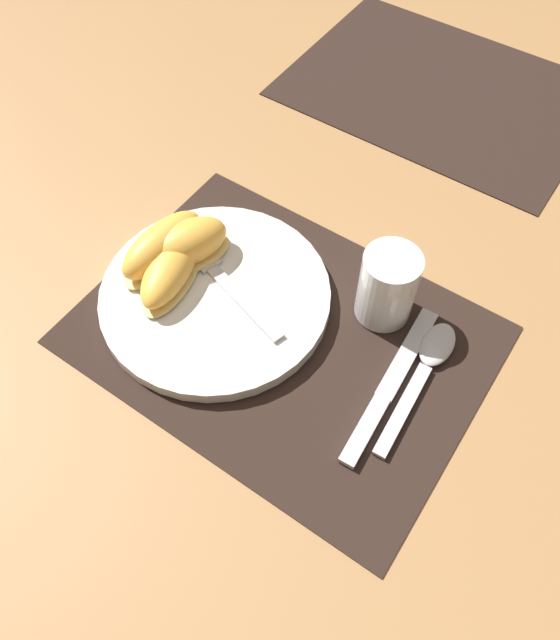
{
  "coord_description": "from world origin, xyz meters",
  "views": [
    {
      "loc": [
        0.2,
        -0.3,
        0.57
      ],
      "look_at": [
        -0.0,
        0.0,
        0.02
      ],
      "focal_mm": 35.0,
      "sensor_mm": 36.0,
      "label": 1
    }
  ],
  "objects_px": {
    "spoon": "(429,361)",
    "citrus_wedge_0": "(188,244)",
    "plate": "(215,296)",
    "citrus_wedge_2": "(172,267)",
    "juice_glass": "(387,289)",
    "fork": "(217,272)",
    "citrus_wedge_1": "(162,247)",
    "knife": "(389,387)"
  },
  "relations": [
    {
      "from": "citrus_wedge_1",
      "to": "citrus_wedge_2",
      "type": "height_order",
      "value": "citrus_wedge_1"
    },
    {
      "from": "juice_glass",
      "to": "spoon",
      "type": "bearing_deg",
      "value": -23.78
    },
    {
      "from": "plate",
      "to": "knife",
      "type": "relative_size",
      "value": 1.26
    },
    {
      "from": "knife",
      "to": "citrus_wedge_2",
      "type": "xyz_separation_m",
      "value": [
        -0.26,
        -0.02,
        0.03
      ]
    },
    {
      "from": "juice_glass",
      "to": "citrus_wedge_2",
      "type": "distance_m",
      "value": 0.23
    },
    {
      "from": "spoon",
      "to": "citrus_wedge_1",
      "type": "distance_m",
      "value": 0.31
    },
    {
      "from": "knife",
      "to": "citrus_wedge_1",
      "type": "relative_size",
      "value": 1.68
    },
    {
      "from": "juice_glass",
      "to": "knife",
      "type": "height_order",
      "value": "juice_glass"
    },
    {
      "from": "fork",
      "to": "citrus_wedge_0",
      "type": "xyz_separation_m",
      "value": [
        -0.04,
        0.0,
        0.02
      ]
    },
    {
      "from": "spoon",
      "to": "citrus_wedge_0",
      "type": "xyz_separation_m",
      "value": [
        -0.29,
        -0.04,
        0.03
      ]
    },
    {
      "from": "plate",
      "to": "spoon",
      "type": "relative_size",
      "value": 1.48
    },
    {
      "from": "knife",
      "to": "spoon",
      "type": "bearing_deg",
      "value": 68.05
    },
    {
      "from": "spoon",
      "to": "citrus_wedge_2",
      "type": "bearing_deg",
      "value": -166.17
    },
    {
      "from": "citrus_wedge_0",
      "to": "citrus_wedge_2",
      "type": "bearing_deg",
      "value": -85.68
    },
    {
      "from": "knife",
      "to": "spoon",
      "type": "height_order",
      "value": "spoon"
    },
    {
      "from": "juice_glass",
      "to": "fork",
      "type": "xyz_separation_m",
      "value": [
        -0.17,
        -0.07,
        -0.02
      ]
    },
    {
      "from": "citrus_wedge_2",
      "to": "citrus_wedge_1",
      "type": "bearing_deg",
      "value": 151.22
    },
    {
      "from": "plate",
      "to": "citrus_wedge_1",
      "type": "relative_size",
      "value": 2.1
    },
    {
      "from": "juice_glass",
      "to": "fork",
      "type": "bearing_deg",
      "value": -157.33
    },
    {
      "from": "spoon",
      "to": "citrus_wedge_2",
      "type": "distance_m",
      "value": 0.29
    },
    {
      "from": "plate",
      "to": "citrus_wedge_2",
      "type": "bearing_deg",
      "value": -170.46
    },
    {
      "from": "citrus_wedge_0",
      "to": "citrus_wedge_2",
      "type": "relative_size",
      "value": 0.82
    },
    {
      "from": "plate",
      "to": "citrus_wedge_0",
      "type": "xyz_separation_m",
      "value": [
        -0.05,
        0.02,
        0.03
      ]
    },
    {
      "from": "plate",
      "to": "citrus_wedge_2",
      "type": "distance_m",
      "value": 0.06
    },
    {
      "from": "knife",
      "to": "spoon",
      "type": "xyz_separation_m",
      "value": [
        0.02,
        0.05,
        0.0
      ]
    },
    {
      "from": "juice_glass",
      "to": "knife",
      "type": "distance_m",
      "value": 0.1
    },
    {
      "from": "plate",
      "to": "juice_glass",
      "type": "relative_size",
      "value": 2.9
    },
    {
      "from": "juice_glass",
      "to": "citrus_wedge_2",
      "type": "height_order",
      "value": "juice_glass"
    },
    {
      "from": "plate",
      "to": "citrus_wedge_0",
      "type": "relative_size",
      "value": 2.29
    },
    {
      "from": "spoon",
      "to": "citrus_wedge_0",
      "type": "bearing_deg",
      "value": -172.57
    },
    {
      "from": "juice_glass",
      "to": "citrus_wedge_1",
      "type": "distance_m",
      "value": 0.25
    },
    {
      "from": "fork",
      "to": "spoon",
      "type": "bearing_deg",
      "value": 9.2
    },
    {
      "from": "knife",
      "to": "spoon",
      "type": "relative_size",
      "value": 1.18
    },
    {
      "from": "spoon",
      "to": "citrus_wedge_1",
      "type": "bearing_deg",
      "value": -169.52
    },
    {
      "from": "citrus_wedge_1",
      "to": "citrus_wedge_2",
      "type": "xyz_separation_m",
      "value": [
        0.02,
        -0.01,
        -0.0
      ]
    },
    {
      "from": "plate",
      "to": "citrus_wedge_0",
      "type": "distance_m",
      "value": 0.07
    },
    {
      "from": "plate",
      "to": "spoon",
      "type": "xyz_separation_m",
      "value": [
        0.23,
        0.06,
        -0.0
      ]
    },
    {
      "from": "spoon",
      "to": "citrus_wedge_2",
      "type": "relative_size",
      "value": 1.28
    },
    {
      "from": "knife",
      "to": "citrus_wedge_1",
      "type": "bearing_deg",
      "value": -178.39
    },
    {
      "from": "knife",
      "to": "fork",
      "type": "xyz_separation_m",
      "value": [
        -0.23,
        0.01,
        0.02
      ]
    },
    {
      "from": "citrus_wedge_0",
      "to": "citrus_wedge_1",
      "type": "distance_m",
      "value": 0.03
    },
    {
      "from": "citrus_wedge_0",
      "to": "citrus_wedge_2",
      "type": "xyz_separation_m",
      "value": [
        0.0,
        -0.03,
        -0.0
      ]
    }
  ]
}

